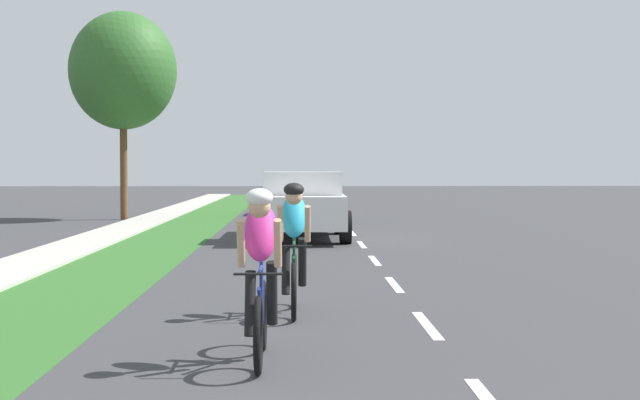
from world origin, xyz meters
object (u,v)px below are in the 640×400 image
Objects in this scene: cyclist_trailing at (294,247)px; street_tree_near at (123,71)px; pickup_white at (302,205)px; sedan_silver at (302,194)px; cyclist_lead at (260,273)px.

street_tree_near is (-5.72, 19.65, 4.10)m from cyclist_trailing.
pickup_white is 11.27m from sedan_silver.
cyclist_lead is 0.25× the size of street_tree_near.
cyclist_trailing is (0.29, 2.70, 0.00)m from cyclist_lead.
sedan_silver is (0.49, 25.36, -0.04)m from cyclist_lead.
sedan_silver is at bearing 89.74° from pickup_white.
street_tree_near is (-5.93, -3.01, 4.14)m from sedan_silver.
cyclist_lead is 0.40× the size of sedan_silver.
cyclist_lead is at bearing -76.33° from street_tree_near.
cyclist_lead is at bearing -96.10° from cyclist_trailing.
sedan_silver is 7.83m from street_tree_near.
cyclist_trailing is at bearing -90.51° from sedan_silver.
pickup_white reaches higher than cyclist_lead.
street_tree_near reaches higher than cyclist_lead.
pickup_white is at bearing -54.57° from street_tree_near.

